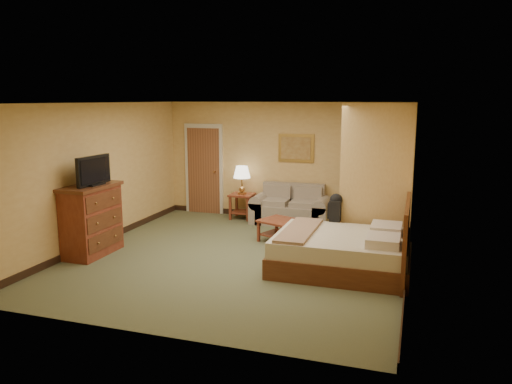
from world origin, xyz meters
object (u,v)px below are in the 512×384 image
at_px(dresser, 92,220).
at_px(bed, 346,251).
at_px(loveseat, 291,211).
at_px(coffee_table, 279,226).

height_order(dresser, bed, dresser).
height_order(loveseat, dresser, dresser).
bearing_deg(coffee_table, dresser, -147.99).
xyz_separation_m(coffee_table, bed, (1.43, -1.26, 0.01)).
height_order(coffee_table, dresser, dresser).
bearing_deg(coffee_table, loveseat, 95.22).
bearing_deg(dresser, bed, 7.07).
xyz_separation_m(loveseat, bed, (1.56, -2.67, 0.04)).
bearing_deg(loveseat, coffee_table, -84.78).
distance_m(loveseat, bed, 3.09).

